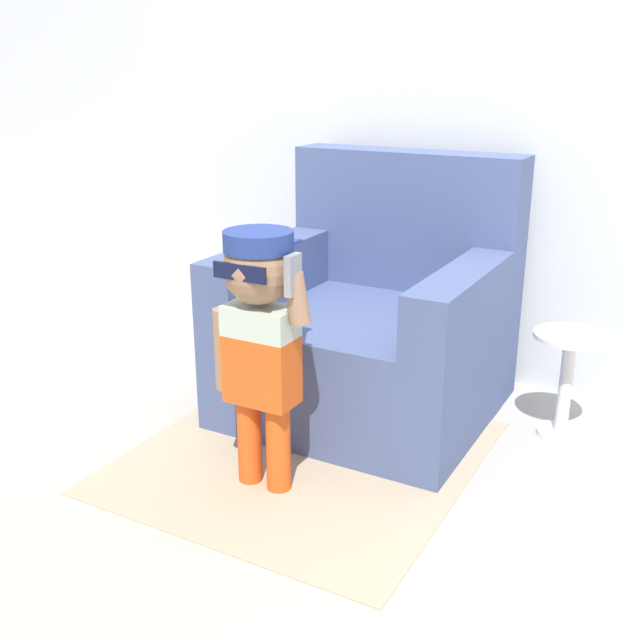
{
  "coord_description": "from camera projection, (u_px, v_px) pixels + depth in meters",
  "views": [
    {
      "loc": [
        1.05,
        -2.6,
        1.4
      ],
      "look_at": [
        -0.21,
        -0.3,
        0.51
      ],
      "focal_mm": 42.0,
      "sensor_mm": 36.0,
      "label": 1
    }
  ],
  "objects": [
    {
      "name": "rug",
      "position": [
        304.0,
        455.0,
        2.82
      ],
      "size": [
        1.21,
        1.27,
        0.01
      ],
      "color": "tan",
      "rests_on": "ground_plane"
    },
    {
      "name": "armchair",
      "position": [
        374.0,
        325.0,
        3.16
      ],
      "size": [
        1.02,
        0.99,
        1.05
      ],
      "color": "#475684",
      "rests_on": "ground_plane"
    },
    {
      "name": "wall_back",
      "position": [
        471.0,
        90.0,
        3.22
      ],
      "size": [
        10.0,
        0.05,
        2.6
      ],
      "color": "silver",
      "rests_on": "ground_plane"
    },
    {
      "name": "person_child",
      "position": [
        260.0,
        322.0,
        2.44
      ],
      "size": [
        0.37,
        0.28,
        0.91
      ],
      "color": "#E05119",
      "rests_on": "ground_plane"
    },
    {
      "name": "side_table",
      "position": [
        567.0,
        374.0,
        2.91
      ],
      "size": [
        0.28,
        0.28,
        0.43
      ],
      "color": "white",
      "rests_on": "ground_plane"
    },
    {
      "name": "ground_plane",
      "position": [
        400.0,
        424.0,
        3.08
      ],
      "size": [
        10.0,
        10.0,
        0.0
      ],
      "primitive_type": "plane",
      "color": "#ADA89E"
    }
  ]
}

